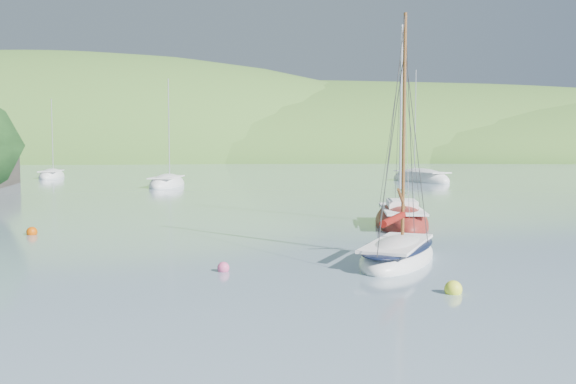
{
  "coord_description": "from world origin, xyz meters",
  "views": [
    {
      "loc": [
        -0.92,
        -16.96,
        4.09
      ],
      "look_at": [
        -0.03,
        8.0,
        2.22
      ],
      "focal_mm": 40.0,
      "sensor_mm": 36.0,
      "label": 1
    }
  ],
  "objects_px": {
    "daysailer_white": "(398,255)",
    "distant_sloop_a": "(167,185)",
    "distant_sloop_b": "(420,179)",
    "sloop_red": "(401,222)",
    "distant_sloop_c": "(52,176)"
  },
  "relations": [
    {
      "from": "daysailer_white",
      "to": "distant_sloop_a",
      "type": "relative_size",
      "value": 0.82
    },
    {
      "from": "distant_sloop_a",
      "to": "distant_sloop_b",
      "type": "height_order",
      "value": "distant_sloop_b"
    },
    {
      "from": "daysailer_white",
      "to": "distant_sloop_b",
      "type": "distance_m",
      "value": 49.33
    },
    {
      "from": "daysailer_white",
      "to": "distant_sloop_b",
      "type": "height_order",
      "value": "distant_sloop_b"
    },
    {
      "from": "sloop_red",
      "to": "distant_sloop_a",
      "type": "xyz_separation_m",
      "value": [
        -16.31,
        30.54,
        -0.02
      ]
    },
    {
      "from": "sloop_red",
      "to": "distant_sloop_b",
      "type": "distance_m",
      "value": 39.46
    },
    {
      "from": "distant_sloop_a",
      "to": "daysailer_white",
      "type": "bearing_deg",
      "value": -64.38
    },
    {
      "from": "distant_sloop_a",
      "to": "distant_sloop_b",
      "type": "xyz_separation_m",
      "value": [
        26.58,
        7.56,
        0.02
      ]
    },
    {
      "from": "daysailer_white",
      "to": "distant_sloop_a",
      "type": "bearing_deg",
      "value": 133.76
    },
    {
      "from": "distant_sloop_b",
      "to": "distant_sloop_c",
      "type": "relative_size",
      "value": 1.28
    },
    {
      "from": "distant_sloop_b",
      "to": "distant_sloop_c",
      "type": "height_order",
      "value": "distant_sloop_b"
    },
    {
      "from": "daysailer_white",
      "to": "distant_sloop_c",
      "type": "height_order",
      "value": "distant_sloop_c"
    },
    {
      "from": "sloop_red",
      "to": "distant_sloop_c",
      "type": "xyz_separation_m",
      "value": [
        -32.8,
        47.13,
        -0.03
      ]
    },
    {
      "from": "distant_sloop_a",
      "to": "distant_sloop_c",
      "type": "distance_m",
      "value": 23.39
    },
    {
      "from": "distant_sloop_c",
      "to": "sloop_red",
      "type": "bearing_deg",
      "value": -60.86
    }
  ]
}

